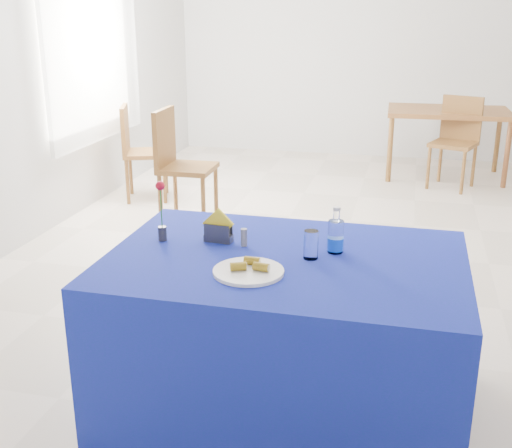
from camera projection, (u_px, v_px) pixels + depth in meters
The scene contains 17 objects.
floor at pixel (340, 251), 5.04m from camera, with size 7.00×7.00×0.00m, color beige.
room_shell at pixel (351, 18), 4.48m from camera, with size 7.00×7.00×7.00m.
window_pane at pixel (87, 38), 5.84m from camera, with size 0.04×1.50×1.60m, color white.
curtain at pixel (94, 38), 5.82m from camera, with size 0.04×1.75×1.85m, color white.
plate at pixel (248, 271), 2.70m from camera, with size 0.30×0.30×0.01m, color white.
drinking_glass at pixel (311, 245), 2.84m from camera, with size 0.07×0.07×0.13m, color white.
salt_shaker at pixel (227, 233), 3.06m from camera, with size 0.03×0.03×0.09m, color slate.
pepper_shaker at pixel (244, 237), 2.99m from camera, with size 0.03×0.03×0.09m, color slate.
blue_table at pixel (284, 333), 3.00m from camera, with size 1.60×1.10×0.76m.
water_bottle at pixel (336, 237), 2.91m from camera, with size 0.07×0.07×0.21m.
napkin_holder at pixel (218, 232), 3.05m from camera, with size 0.15×0.07×0.17m.
rose_vase at pixel (161, 213), 3.03m from camera, with size 0.04×0.04×0.29m.
oak_table at pixel (448, 116), 7.03m from camera, with size 1.32×0.87×0.76m.
chair_bg_left at pixel (457, 135), 6.69m from camera, with size 0.54×0.54×0.94m.
chair_win_a at pixel (177, 158), 5.53m from camera, with size 0.46×0.46×1.00m.
chair_win_b at pixel (137, 146), 6.25m from camera, with size 0.53×0.53×0.93m.
banana_pieces at pixel (251, 265), 2.70m from camera, with size 0.17×0.12×0.04m.
Camera 1 is at (0.47, -4.73, 1.83)m, focal length 45.00 mm.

